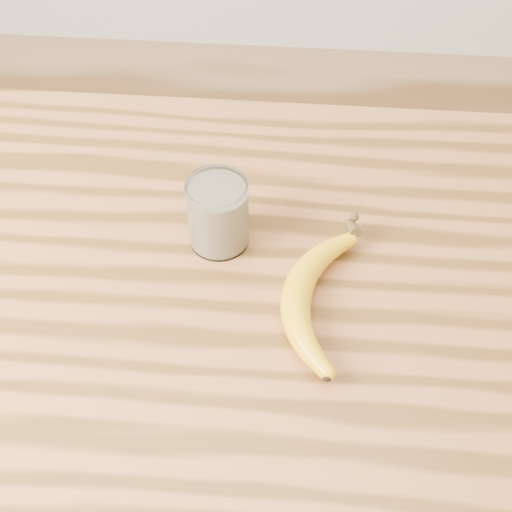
{
  "coord_description": "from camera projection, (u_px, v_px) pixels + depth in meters",
  "views": [
    {
      "loc": [
        0.23,
        -0.62,
        1.65
      ],
      "look_at": [
        0.18,
        0.01,
        0.93
      ],
      "focal_mm": 50.0,
      "sensor_mm": 36.0,
      "label": 1
    }
  ],
  "objects": [
    {
      "name": "table",
      "position": [
        137.0,
        325.0,
        1.09
      ],
      "size": [
        1.2,
        0.8,
        0.9
      ],
      "color": "#9B5D30",
      "rests_on": "ground"
    },
    {
      "name": "banana",
      "position": [
        296.0,
        294.0,
        0.93
      ],
      "size": [
        0.16,
        0.34,
        0.04
      ],
      "primitive_type": null,
      "rotation": [
        0.0,
        0.0,
        -0.13
      ],
      "color": "#E8A810",
      "rests_on": "table"
    },
    {
      "name": "smoothie_glass",
      "position": [
        218.0,
        214.0,
        0.99
      ],
      "size": [
        0.09,
        0.09,
        0.11
      ],
      "color": "white",
      "rests_on": "table"
    }
  ]
}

